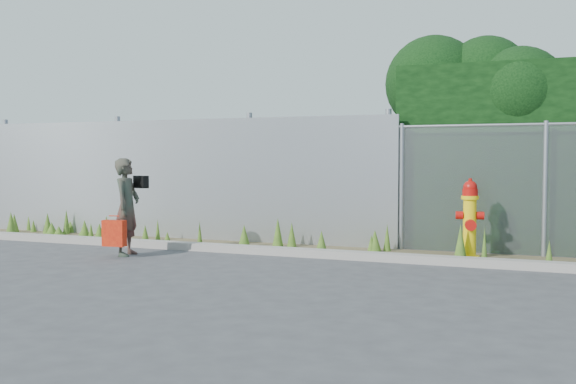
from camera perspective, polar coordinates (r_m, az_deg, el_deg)
The scene contains 8 objects.
ground at distance 8.05m, azimuth -1.61°, elevation -7.65°, with size 80.00×80.00×0.00m, color #3D3D40.
curb at distance 9.71m, azimuth 2.51°, elevation -5.47°, with size 16.00×0.22×0.12m, color gray.
weed_strip at distance 10.42m, azimuth 1.75°, elevation -4.46°, with size 16.00×1.29×0.54m.
corrugated_fence at distance 12.09m, azimuth -10.34°, elevation 1.12°, with size 8.50×0.21×2.30m.
fire_hydrant at distance 9.76m, azimuth 15.85°, elevation -2.45°, with size 0.40×0.36×1.20m.
woman at distance 10.12m, azimuth -14.12°, elevation -1.30°, with size 0.54×0.36×1.49m, color #0E5A41.
red_tote_bag at distance 9.93m, azimuth -15.19°, elevation -3.56°, with size 0.35×0.13×0.46m.
black_shoulder_bag at distance 10.20m, azimuth -12.94°, elevation 0.88°, with size 0.26×0.11×0.19m.
Camera 1 is at (3.06, -7.30, 1.49)m, focal length 40.00 mm.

